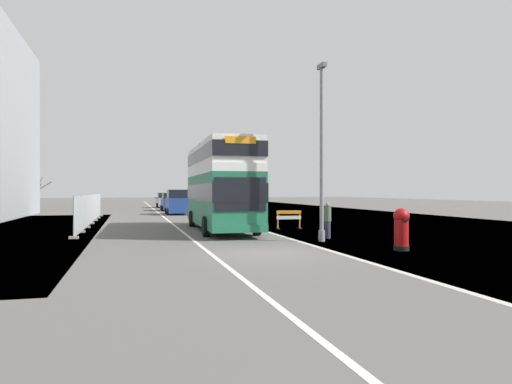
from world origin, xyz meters
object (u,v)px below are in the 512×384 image
object	(u,v)px
red_pillar_postbox	(401,227)
car_oncoming_near	(177,203)
roadworks_barrier	(289,218)
car_receding_far	(164,201)
pedestrian_at_kerb	(327,220)
lamppost_foreground	(322,158)
double_decker_bus	(220,185)
car_receding_mid	(170,202)

from	to	relation	value
red_pillar_postbox	car_oncoming_near	size ratio (longest dim) A/B	0.38
roadworks_barrier	car_receding_far	bearing A→B (deg)	96.99
car_receding_far	pedestrian_at_kerb	world-z (taller)	car_receding_far
lamppost_foreground	roadworks_barrier	bearing A→B (deg)	83.29
car_receding_far	double_decker_bus	bearing A→B (deg)	-89.19
red_pillar_postbox	roadworks_barrier	bearing A→B (deg)	94.59
roadworks_barrier	car_receding_mid	xyz separation A→B (m)	(-4.66, 27.84, 0.27)
lamppost_foreground	red_pillar_postbox	distance (m)	5.00
roadworks_barrier	car_oncoming_near	bearing A→B (deg)	104.07
double_decker_bus	car_oncoming_near	distance (m)	18.93
car_oncoming_near	car_receding_far	xyz separation A→B (m)	(0.12, 18.81, -0.17)
lamppost_foreground	car_receding_mid	distance (m)	35.09
car_receding_mid	red_pillar_postbox	bearing A→B (deg)	-81.85
roadworks_barrier	car_receding_mid	world-z (taller)	car_receding_mid
double_decker_bus	pedestrian_at_kerb	xyz separation A→B (m)	(4.08, -5.83, -1.74)
double_decker_bus	car_oncoming_near	bearing A→B (deg)	91.97
lamppost_foreground	pedestrian_at_kerb	distance (m)	3.22
red_pillar_postbox	pedestrian_at_kerb	bearing A→B (deg)	100.09
double_decker_bus	pedestrian_at_kerb	size ratio (longest dim) A/B	6.80
lamppost_foreground	pedestrian_at_kerb	bearing A→B (deg)	56.22
lamppost_foreground	car_receding_far	world-z (taller)	lamppost_foreground
double_decker_bus	roadworks_barrier	bearing A→B (deg)	-1.32
car_oncoming_near	car_receding_mid	bearing A→B (deg)	89.40
double_decker_bus	lamppost_foreground	world-z (taller)	lamppost_foreground
car_receding_far	pedestrian_at_kerb	size ratio (longest dim) A/B	2.42
lamppost_foreground	car_oncoming_near	world-z (taller)	lamppost_foreground
roadworks_barrier	car_receding_far	size ratio (longest dim) A/B	0.37
car_oncoming_near	car_receding_mid	world-z (taller)	car_oncoming_near
car_oncoming_near	double_decker_bus	bearing A→B (deg)	-88.03
car_oncoming_near	pedestrian_at_kerb	world-z (taller)	car_oncoming_near
roadworks_barrier	double_decker_bus	bearing A→B (deg)	178.68
lamppost_foreground	car_receding_far	distance (m)	44.93
car_receding_far	car_receding_mid	bearing A→B (deg)	-90.14
lamppost_foreground	red_pillar_postbox	world-z (taller)	lamppost_foreground
lamppost_foreground	car_receding_mid	size ratio (longest dim) A/B	1.74
car_receding_far	car_oncoming_near	bearing A→B (deg)	-90.36
lamppost_foreground	roadworks_barrier	size ratio (longest dim) A/B	5.27
lamppost_foreground	red_pillar_postbox	size ratio (longest dim) A/B	4.93
double_decker_bus	car_oncoming_near	size ratio (longest dim) A/B	2.75
roadworks_barrier	car_receding_mid	distance (m)	28.23
pedestrian_at_kerb	car_receding_mid	bearing A→B (deg)	97.86
roadworks_barrier	car_oncoming_near	world-z (taller)	car_oncoming_near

